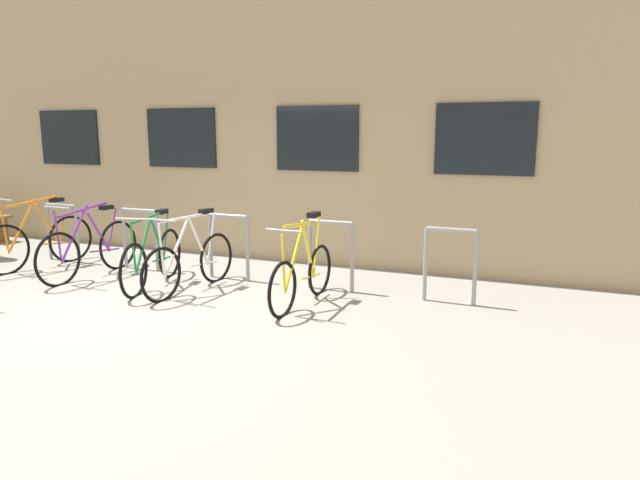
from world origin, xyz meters
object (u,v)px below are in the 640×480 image
object	(u,v)px
bicycle_purple	(90,249)
bicycle_yellow	(303,274)
bicycle_green	(153,258)
bicycle_white	(190,261)
bicycle_orange	(39,241)

from	to	relation	value
bicycle_purple	bicycle_yellow	bearing A→B (deg)	-1.59
bicycle_purple	bicycle_green	distance (m)	1.15
bicycle_purple	bicycle_white	bearing A→B (deg)	-2.89
bicycle_purple	bicycle_orange	distance (m)	1.11
bicycle_purple	bicycle_green	xyz separation A→B (m)	(1.14, -0.08, -0.02)
bicycle_orange	bicycle_white	distance (m)	2.84
bicycle_yellow	bicycle_orange	xyz separation A→B (m)	(-4.39, 0.22, 0.03)
bicycle_yellow	bicycle_green	size ratio (longest dim) A/B	0.96
bicycle_green	bicycle_white	bearing A→B (deg)	-0.34
bicycle_white	bicycle_green	xyz separation A→B (m)	(-0.59, 0.00, 0.00)
bicycle_orange	bicycle_green	size ratio (longest dim) A/B	1.02
bicycle_yellow	bicycle_white	distance (m)	1.56
bicycle_orange	bicycle_green	bearing A→B (deg)	-5.46
bicycle_yellow	bicycle_green	xyz separation A→B (m)	(-2.15, 0.01, 0.01)
bicycle_yellow	bicycle_orange	distance (m)	4.40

